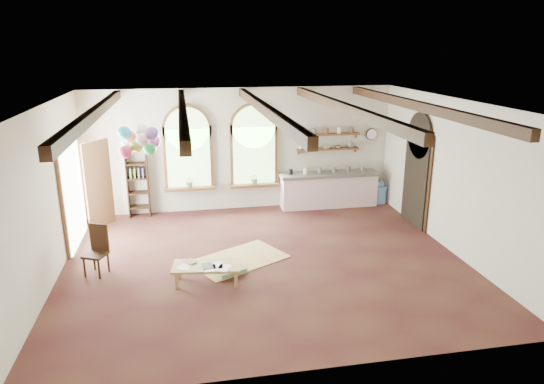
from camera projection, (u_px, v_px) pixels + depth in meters
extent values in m
plane|color=#4E2C20|center=(265.00, 262.00, 9.87)|extent=(8.00, 8.00, 0.00)
cube|color=brown|center=(189.00, 158.00, 12.44)|extent=(1.24, 0.08, 1.64)
cylinder|color=brown|center=(187.00, 129.00, 12.22)|extent=(1.24, 0.08, 1.24)
cube|color=#8EC777|center=(189.00, 158.00, 12.40)|extent=(1.10, 0.04, 1.50)
cube|color=brown|center=(190.00, 188.00, 12.58)|extent=(1.30, 0.28, 0.08)
cube|color=brown|center=(254.00, 155.00, 12.74)|extent=(1.24, 0.08, 1.64)
cylinder|color=brown|center=(254.00, 127.00, 12.52)|extent=(1.24, 0.08, 1.24)
cube|color=#8EC777|center=(254.00, 156.00, 12.70)|extent=(1.10, 0.04, 1.50)
cube|color=brown|center=(255.00, 185.00, 12.88)|extent=(1.30, 0.28, 0.08)
cube|color=brown|center=(72.00, 193.00, 10.53)|extent=(0.10, 1.90, 2.50)
cube|color=black|center=(416.00, 181.00, 11.66)|extent=(0.10, 1.30, 2.40)
cube|color=silver|center=(328.00, 191.00, 13.16)|extent=(2.60, 0.55, 0.86)
cube|color=slate|center=(329.00, 174.00, 13.02)|extent=(2.68, 0.62, 0.08)
cube|color=brown|center=(328.00, 149.00, 13.00)|extent=(1.70, 0.24, 0.04)
cube|color=brown|center=(328.00, 134.00, 12.89)|extent=(1.70, 0.24, 0.04)
cylinder|color=black|center=(372.00, 134.00, 13.19)|extent=(0.32, 0.04, 0.32)
cube|color=#331B10|center=(128.00, 183.00, 12.21)|extent=(0.03, 0.32, 1.80)
cube|color=#331B10|center=(148.00, 182.00, 12.30)|extent=(0.03, 0.32, 1.80)
cube|color=#A88B4D|center=(207.00, 266.00, 8.92)|extent=(1.31, 0.73, 0.05)
cube|color=#A88B4D|center=(177.00, 281.00, 8.74)|extent=(0.06, 0.06, 0.31)
cube|color=#A88B4D|center=(236.00, 279.00, 8.80)|extent=(0.06, 0.06, 0.31)
cube|color=#A88B4D|center=(179.00, 271.00, 9.13)|extent=(0.06, 0.06, 0.31)
cube|color=#A88B4D|center=(236.00, 269.00, 9.19)|extent=(0.06, 0.06, 0.31)
cube|color=#331B10|center=(95.00, 255.00, 9.21)|extent=(0.51, 0.51, 0.05)
cube|color=#331B10|center=(99.00, 238.00, 9.29)|extent=(0.37, 0.20, 0.57)
cube|color=tan|center=(239.00, 259.00, 9.96)|extent=(2.18, 1.89, 0.02)
cube|color=gray|center=(227.00, 269.00, 9.43)|extent=(0.74, 0.74, 0.10)
cylinder|color=#5C8EC6|center=(377.00, 195.00, 13.47)|extent=(0.32, 0.32, 0.48)
sphere|color=#5C8EC6|center=(378.00, 185.00, 13.38)|extent=(0.17, 0.17, 0.17)
cylinder|color=#5C8EC6|center=(381.00, 194.00, 13.48)|extent=(0.32, 0.32, 0.48)
sphere|color=#5C8EC6|center=(381.00, 184.00, 13.40)|extent=(0.17, 0.17, 0.17)
cylinder|color=white|center=(138.00, 120.00, 9.86)|extent=(0.01, 0.01, 0.85)
sphere|color=green|center=(150.00, 149.00, 10.02)|extent=(0.27, 0.27, 0.27)
sphere|color=#E44CDB|center=(154.00, 142.00, 10.12)|extent=(0.27, 0.27, 0.27)
sphere|color=#A2FF35|center=(153.00, 135.00, 10.27)|extent=(0.27, 0.27, 0.27)
sphere|color=white|center=(142.00, 130.00, 10.12)|extent=(0.27, 0.27, 0.27)
sphere|color=#CFE624|center=(137.00, 146.00, 10.28)|extent=(0.27, 0.27, 0.27)
sphere|color=#54C597|center=(127.00, 141.00, 10.19)|extent=(0.27, 0.27, 0.27)
sphere|color=#C25B60|center=(130.00, 137.00, 9.97)|extent=(0.27, 0.27, 0.27)
sphere|color=#2E9EC5|center=(124.00, 133.00, 9.80)|extent=(0.27, 0.27, 0.27)
sphere|color=#D62F65|center=(126.00, 152.00, 9.73)|extent=(0.27, 0.27, 0.27)
sphere|color=#A3C043|center=(137.00, 145.00, 9.81)|extent=(0.27, 0.27, 0.27)
sphere|color=#F3B3C3|center=(142.00, 140.00, 9.72)|extent=(0.27, 0.27, 0.27)
sphere|color=#714EB7|center=(152.00, 133.00, 9.73)|extent=(0.27, 0.27, 0.27)
imported|color=olive|center=(186.00, 263.00, 8.96)|extent=(0.29, 0.32, 0.02)
cube|color=black|center=(208.00, 266.00, 8.85)|extent=(0.21, 0.28, 0.01)
imported|color=#598C4C|center=(190.00, 182.00, 12.50)|extent=(0.27, 0.23, 0.30)
imported|color=#598C4C|center=(255.00, 178.00, 12.80)|extent=(0.27, 0.23, 0.30)
imported|color=white|center=(301.00, 148.00, 12.85)|extent=(0.12, 0.10, 0.10)
imported|color=beige|center=(313.00, 147.00, 12.91)|extent=(0.10, 0.10, 0.09)
imported|color=beige|center=(326.00, 147.00, 12.98)|extent=(0.22, 0.22, 0.05)
imported|color=#8C664C|center=(339.00, 147.00, 13.04)|extent=(0.20, 0.20, 0.06)
imported|color=slate|center=(351.00, 144.00, 13.08)|extent=(0.18, 0.18, 0.19)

